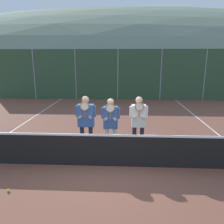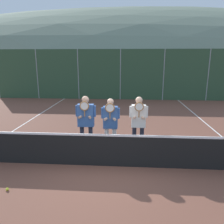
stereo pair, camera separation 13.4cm
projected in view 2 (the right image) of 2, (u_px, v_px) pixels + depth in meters
ground_plane at (107, 166)px, 6.10m from camera, size 120.00×120.00×0.00m
hill_distant at (126, 69)px, 60.57m from camera, size 141.70×78.72×27.55m
clubhouse_building at (116, 68)px, 24.68m from camera, size 17.81×5.50×3.75m
fence_back at (120, 75)px, 15.62m from camera, size 18.44×0.06×3.57m
tennis_net at (107, 150)px, 5.98m from camera, size 11.23×0.09×1.03m
court_line_left_sideline at (16, 129)px, 9.29m from camera, size 0.05×16.00×0.01m
court_line_right_sideline at (218, 134)px, 8.71m from camera, size 0.05×16.00×0.01m
player_leftmost at (86, 119)px, 6.74m from camera, size 0.63×0.34×1.82m
player_center_left at (110, 122)px, 6.66m from camera, size 0.57×0.34×1.76m
player_center_right at (138, 121)px, 6.69m from camera, size 0.56×0.34×1.81m
car_far_left at (53, 82)px, 19.47m from camera, size 4.33×1.94×1.79m
car_left_of_center at (107, 83)px, 19.05m from camera, size 4.10×1.93×1.68m
car_center at (162, 83)px, 18.75m from camera, size 4.20×2.06×1.67m
car_right_of_center at (221, 83)px, 18.36m from camera, size 4.43×2.00×1.78m
tennis_ball_on_court at (7, 189)px, 4.95m from camera, size 0.07×0.07×0.07m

